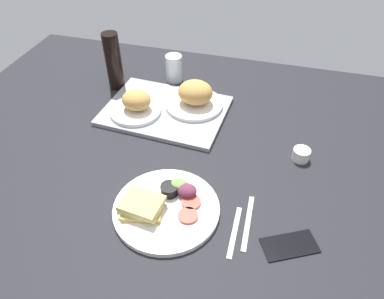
{
  "coord_description": "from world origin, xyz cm",
  "views": [
    {
      "loc": [
        24.92,
        -80.25,
        81.87
      ],
      "look_at": [
        2.0,
        3.0,
        4.0
      ],
      "focal_mm": 33.77,
      "sensor_mm": 36.0,
      "label": 1
    }
  ],
  "objects": [
    {
      "name": "ground_plane",
      "position": [
        0.0,
        0.0,
        -1.5
      ],
      "size": [
        190.0,
        150.0,
        3.0
      ],
      "primitive_type": "cube",
      "color": "black"
    },
    {
      "name": "serving_tray",
      "position": [
        -14.65,
        25.11,
        0.8
      ],
      "size": [
        47.01,
        35.8,
        1.6
      ],
      "primitive_type": "cube",
      "rotation": [
        0.0,
        0.0,
        -0.06
      ],
      "color": "gray",
      "rests_on": "ground_plane"
    },
    {
      "name": "bread_plate_near",
      "position": [
        -24.32,
        20.51,
        4.92
      ],
      "size": [
        19.03,
        19.03,
        8.79
      ],
      "color": "white",
      "rests_on": "serving_tray"
    },
    {
      "name": "bread_plate_far",
      "position": [
        -4.38,
        30.28,
        5.74
      ],
      "size": [
        21.98,
        21.98,
        10.36
      ],
      "color": "white",
      "rests_on": "serving_tray"
    },
    {
      "name": "plate_with_salad",
      "position": [
        0.11,
        -19.43,
        1.64
      ],
      "size": [
        30.26,
        30.26,
        5.4
      ],
      "color": "white",
      "rests_on": "ground_plane"
    },
    {
      "name": "drinking_glass",
      "position": [
        -18.37,
        48.35,
        5.7
      ],
      "size": [
        6.95,
        6.95,
        11.4
      ],
      "primitive_type": "cylinder",
      "color": "silver",
      "rests_on": "ground_plane"
    },
    {
      "name": "soda_bottle",
      "position": [
        -39.95,
        37.18,
        11.65
      ],
      "size": [
        6.4,
        6.4,
        23.31
      ],
      "primitive_type": "cylinder",
      "color": "black",
      "rests_on": "ground_plane"
    },
    {
      "name": "espresso_cup",
      "position": [
        36.36,
        12.26,
        2.0
      ],
      "size": [
        5.6,
        5.6,
        4.0
      ],
      "primitive_type": "cylinder",
      "color": "silver",
      "rests_on": "ground_plane"
    },
    {
      "name": "fork",
      "position": [
        20.76,
        -21.83,
        0.25
      ],
      "size": [
        1.58,
        17.01,
        0.5
      ],
      "primitive_type": "cube",
      "rotation": [
        0.0,
        0.0,
        1.58
      ],
      "color": "#B7B7BC",
      "rests_on": "ground_plane"
    },
    {
      "name": "knife",
      "position": [
        23.76,
        -17.83,
        0.25
      ],
      "size": [
        1.92,
        19.03,
        0.5
      ],
      "primitive_type": "cube",
      "rotation": [
        0.0,
        0.0,
        1.6
      ],
      "color": "#B7B7BC",
      "rests_on": "ground_plane"
    },
    {
      "name": "cell_phone",
      "position": [
        35.4,
        -22.26,
        0.4
      ],
      "size": [
        16.1,
        13.02,
        0.8
      ],
      "primitive_type": "cube",
      "rotation": [
        0.0,
        0.0,
        0.48
      ],
      "color": "black",
      "rests_on": "ground_plane"
    }
  ]
}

